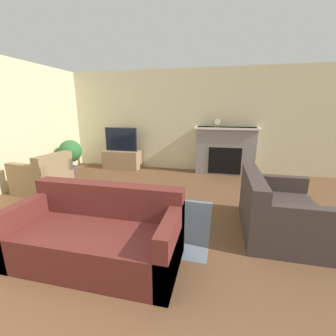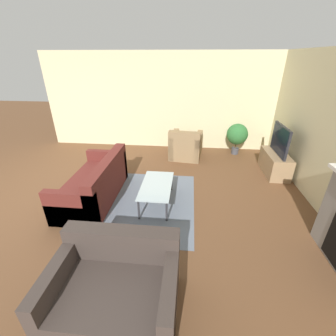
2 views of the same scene
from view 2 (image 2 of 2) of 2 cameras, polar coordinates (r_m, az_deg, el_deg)
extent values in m
plane|color=brown|center=(5.27, -27.51, -5.71)|extent=(20.00, 20.00, 0.00)
cube|color=beige|center=(6.75, 3.92, 16.25)|extent=(0.06, 8.17, 2.70)
cube|color=slate|center=(4.42, -4.99, -8.67)|extent=(2.28, 1.76, 0.00)
cube|color=#997A56|center=(5.93, 25.49, 1.09)|extent=(1.03, 0.46, 0.51)
cube|color=#232328|center=(5.73, 26.62, 6.37)|extent=(0.93, 0.05, 0.66)
cube|color=black|center=(5.72, 26.37, 6.40)|extent=(0.89, 0.01, 0.62)
cube|color=#5B231E|center=(4.69, -18.39, -4.87)|extent=(1.85, 0.87, 0.42)
cube|color=#5B231E|center=(4.37, -15.13, -0.59)|extent=(1.85, 0.20, 0.40)
cube|color=#5B231E|center=(5.33, -15.12, 0.97)|extent=(0.14, 0.87, 0.66)
cube|color=#5B231E|center=(3.99, -23.30, -9.66)|extent=(0.14, 0.87, 0.66)
cube|color=#3D332D|center=(2.85, -13.13, -29.42)|extent=(0.96, 1.32, 0.42)
cube|color=#3D332D|center=(2.77, -11.55, -18.19)|extent=(0.20, 1.32, 0.40)
cube|color=#3D332D|center=(2.96, -25.44, -25.34)|extent=(0.96, 0.14, 0.66)
cube|color=#3D332D|center=(2.66, 0.53, -29.69)|extent=(0.96, 0.14, 0.66)
cube|color=#8C704C|center=(6.32, 4.52, 4.76)|extent=(0.99, 0.92, 0.42)
cube|color=#8C704C|center=(5.86, 4.17, 7.25)|extent=(0.29, 0.84, 0.40)
cube|color=#8C704C|center=(6.25, 7.68, 5.50)|extent=(0.91, 0.24, 0.66)
cube|color=#8C704C|center=(6.33, 1.48, 6.02)|extent=(0.91, 0.24, 0.66)
cylinder|color=#333338|center=(4.75, -4.88, -3.28)|extent=(0.04, 0.04, 0.38)
cylinder|color=#333338|center=(3.93, -7.45, -10.49)|extent=(0.04, 0.04, 0.38)
cylinder|color=#333338|center=(4.69, 0.91, -3.57)|extent=(0.04, 0.04, 0.38)
cylinder|color=#333338|center=(3.86, -0.36, -11.00)|extent=(0.04, 0.04, 0.38)
cube|color=silver|center=(4.19, -2.93, -4.43)|extent=(1.08, 0.56, 0.02)
cylinder|color=#47474C|center=(6.81, 16.62, 4.23)|extent=(0.20, 0.20, 0.18)
cylinder|color=#4C3823|center=(6.75, 16.82, 5.63)|extent=(0.03, 0.03, 0.17)
sphere|color=#2D6B33|center=(6.65, 17.18, 8.20)|extent=(0.58, 0.58, 0.58)
camera|label=1|loc=(4.55, -51.74, 5.56)|focal=24.00mm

